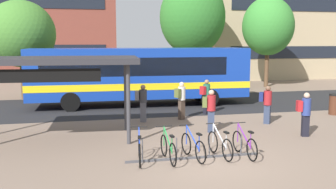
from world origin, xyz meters
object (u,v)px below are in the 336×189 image
Objects in this scene: transit_shelter at (55,63)px; street_tree_2 at (268,26)px; parked_bicycle_green_1 at (168,149)px; parked_bicycle_blue_2 at (193,147)px; commuter_navy_pack_3 at (267,102)px; street_tree_1 at (21,34)px; city_bus at (141,74)px; commuter_red_pack_4 at (206,94)px; commuter_red_pack_5 at (305,111)px; trash_bin at (335,104)px; commuter_olive_pack_0 at (181,98)px; commuter_grey_pack_1 at (142,101)px; street_tree_0 at (192,17)px; commuter_olive_pack_2 at (210,108)px; parked_bicycle_silver_3 at (220,145)px; parked_bicycle_purple_4 at (244,144)px; parked_bicycle_blue_0 at (139,150)px.

transit_shelter is 0.88× the size of street_tree_2.
parked_bicycle_green_1 is 0.80m from parked_bicycle_blue_2.
street_tree_1 is (-11.54, 9.92, 3.06)m from commuter_navy_pack_3.
street_tree_2 is at bearing 105.34° from commuter_navy_pack_3.
city_bus reaches higher than commuter_red_pack_4.
trash_bin is (3.85, 3.57, -0.45)m from commuter_red_pack_5.
commuter_olive_pack_0 is at bearing -21.16° from parked_bicycle_green_1.
commuter_grey_pack_1 is at bearing 178.25° from trash_bin.
street_tree_0 is at bearing -25.44° from parked_bicycle_blue_2.
street_tree_0 reaches higher than commuter_red_pack_5.
parked_bicycle_green_1 is 5.75m from commuter_grey_pack_1.
commuter_navy_pack_3 is at bearing -49.98° from city_bus.
commuter_navy_pack_3 is 0.97× the size of commuter_red_pack_4.
trash_bin is at bearing 34.10° from commuter_olive_pack_2.
parked_bicycle_green_1 is at bearing -138.44° from commuter_olive_pack_0.
city_bus is 7.19× the size of commuter_navy_pack_3.
trash_bin is at bearing -62.87° from parked_bicycle_silver_3.
commuter_olive_pack_2 is (2.36, -2.47, 0.01)m from commuter_grey_pack_1.
street_tree_0 is (0.51, 13.86, 4.44)m from commuter_navy_pack_3.
parked_bicycle_silver_3 is 1.02× the size of commuter_red_pack_5.
transit_shelter reaches higher than commuter_navy_pack_3.
parked_bicycle_purple_4 is at bearing -78.43° from city_bus.
trash_bin is (9.51, -0.29, -0.46)m from commuter_grey_pack_1.
commuter_red_pack_5 is 0.24× the size of street_tree_2.
parked_bicycle_blue_0 is 1.02× the size of commuter_red_pack_5.
commuter_olive_pack_2 is (0.73, 3.16, 0.60)m from parked_bicycle_silver_3.
parked_bicycle_green_1 is 1.67× the size of trash_bin.
parked_bicycle_green_1 is 7.68m from commuter_red_pack_4.
city_bus is 7.08× the size of parked_bicycle_blue_2.
parked_bicycle_silver_3 is at bearing -122.62° from commuter_olive_pack_0.
parked_bicycle_purple_4 is at bearing -115.11° from commuter_olive_pack_0.
city_bus is 10.20m from street_tree_0.
commuter_olive_pack_0 is at bearing -45.64° from street_tree_1.
commuter_grey_pack_1 is (0.06, 5.72, 0.59)m from parked_bicycle_green_1.
parked_bicycle_blue_2 is (0.80, 0.05, 0.00)m from parked_bicycle_green_1.
parked_bicycle_green_1 is 19.66m from street_tree_0.
street_tree_0 reaches higher than trash_bin.
commuter_navy_pack_3 is 14.31m from street_tree_2.
commuter_olive_pack_2 is (5.86, -0.13, -1.84)m from transit_shelter.
street_tree_0 is 1.20× the size of street_tree_2.
street_tree_1 is (-11.93, 12.29, 3.06)m from commuter_red_pack_5.
commuter_grey_pack_1 is 0.98× the size of commuter_olive_pack_2.
trash_bin is (10.44, 5.34, 0.13)m from parked_bicycle_blue_0.
parked_bicycle_purple_4 is at bearing -82.26° from commuter_navy_pack_3.
trash_bin is at bearing 57.56° from commuter_navy_pack_3.
trash_bin is (7.16, 2.18, -0.47)m from commuter_olive_pack_2.
commuter_red_pack_4 is at bearing 168.19° from commuter_navy_pack_3.
city_bus is 10.23m from parked_bicycle_green_1.
parked_bicycle_silver_3 is 3.30m from commuter_olive_pack_2.
commuter_red_pack_4 is at bearing -29.77° from parked_bicycle_green_1.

